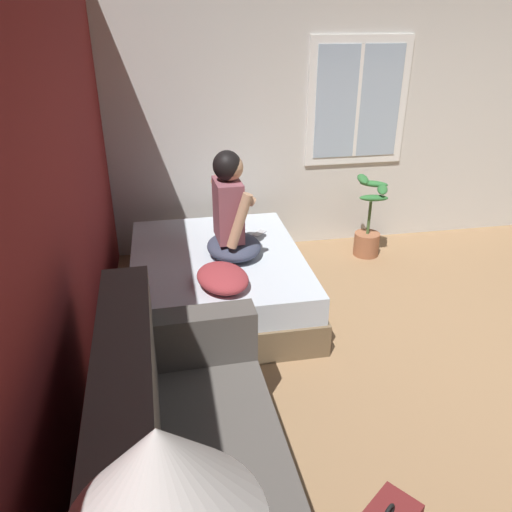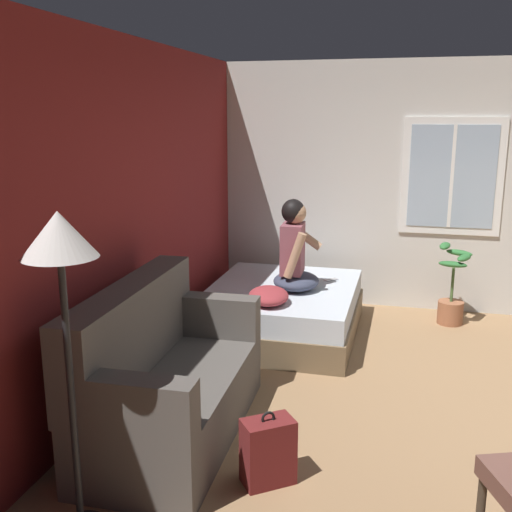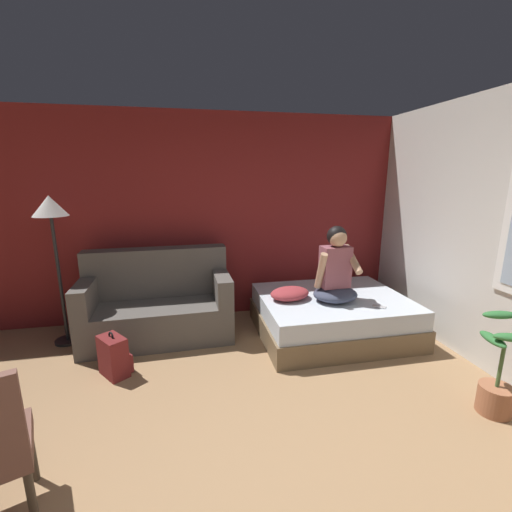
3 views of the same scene
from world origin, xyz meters
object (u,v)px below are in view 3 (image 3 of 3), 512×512
at_px(bed, 332,315).
at_px(throw_pillow, 290,293).
at_px(floor_lamp, 52,221).
at_px(backpack, 114,357).
at_px(couch, 158,305).
at_px(potted_plant, 498,380).
at_px(person_seated, 336,271).
at_px(cell_phone, 379,307).

xyz_separation_m(bed, throw_pillow, (-0.54, 0.01, 0.31)).
distance_m(bed, floor_lamp, 3.37).
bearing_deg(bed, floor_lamp, 172.52).
bearing_deg(backpack, floor_lamp, 129.14).
distance_m(couch, potted_plant, 3.44).
relative_size(bed, person_seated, 2.03).
relative_size(bed, floor_lamp, 1.04).
bearing_deg(cell_phone, person_seated, 97.28).
bearing_deg(backpack, throw_pillow, 13.00).
height_order(throw_pillow, potted_plant, potted_plant).
bearing_deg(throw_pillow, backpack, -167.00).
height_order(person_seated, throw_pillow, person_seated).
height_order(person_seated, cell_phone, person_seated).
relative_size(person_seated, throw_pillow, 1.82).
xyz_separation_m(cell_phone, floor_lamp, (-3.49, 0.84, 0.94)).
bearing_deg(person_seated, backpack, -172.86).
bearing_deg(floor_lamp, cell_phone, -13.55).
height_order(couch, cell_phone, couch).
bearing_deg(couch, cell_phone, -18.29).
height_order(bed, throw_pillow, throw_pillow).
relative_size(bed, throw_pillow, 3.70).
distance_m(cell_phone, potted_plant, 1.27).
bearing_deg(potted_plant, backpack, 158.96).
relative_size(person_seated, cell_phone, 6.08).
height_order(person_seated, floor_lamp, floor_lamp).
height_order(backpack, floor_lamp, floor_lamp).
bearing_deg(floor_lamp, throw_pillow, -8.70).
bearing_deg(throw_pillow, cell_phone, -26.27).
distance_m(person_seated, potted_plant, 1.77).
bearing_deg(person_seated, floor_lamp, 170.18).
xyz_separation_m(backpack, floor_lamp, (-0.68, 0.84, 1.24)).
distance_m(throw_pillow, floor_lamp, 2.76).
bearing_deg(bed, backpack, -170.12).
bearing_deg(person_seated, couch, 166.21).
xyz_separation_m(backpack, throw_pillow, (1.91, 0.44, 0.36)).
distance_m(backpack, floor_lamp, 1.64).
distance_m(couch, backpack, 0.91).
bearing_deg(floor_lamp, person_seated, -9.82).
xyz_separation_m(person_seated, cell_phone, (0.40, -0.31, -0.35)).
bearing_deg(throw_pillow, person_seated, -15.50).
bearing_deg(couch, person_seated, -13.79).
bearing_deg(couch, floor_lamp, 178.11).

